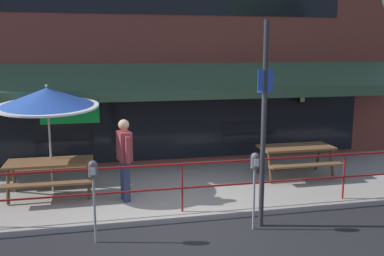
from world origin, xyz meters
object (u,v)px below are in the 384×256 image
parking_meter_near (93,177)px  parking_meter_far (255,168)px  patio_umbrella_left (47,98)px  picnic_table_left (50,168)px  street_sign_pole (264,124)px  pedestrian_walking (125,156)px  picnic_table_centre (296,153)px

parking_meter_near → parking_meter_far: same height
patio_umbrella_left → parking_meter_far: bearing=-35.6°
picnic_table_left → street_sign_pole: (3.90, -2.27, 1.20)m
patio_umbrella_left → parking_meter_near: (0.93, -2.59, -1.03)m
picnic_table_left → patio_umbrella_left: size_ratio=0.76×
pedestrian_walking → parking_meter_near: bearing=-109.9°
patio_umbrella_left → street_sign_pole: 4.66m
parking_meter_far → street_sign_pole: street_sign_pole is taller
picnic_table_centre → pedestrian_walking: bearing=-168.9°
picnic_table_left → parking_meter_far: bearing=-32.8°
picnic_table_centre → patio_umbrella_left: 5.94m
picnic_table_centre → street_sign_pole: 3.31m
parking_meter_far → street_sign_pole: size_ratio=0.38×
picnic_table_centre → patio_umbrella_left: bearing=179.3°
patio_umbrella_left → parking_meter_near: size_ratio=1.67×
parking_meter_near → parking_meter_far: 2.77m
patio_umbrella_left → pedestrian_walking: size_ratio=1.39×
picnic_table_centre → parking_meter_near: parking_meter_near is taller
parking_meter_near → picnic_table_left: bearing=111.9°
picnic_table_left → parking_meter_near: (0.93, -2.32, 0.44)m
parking_meter_near → parking_meter_far: size_ratio=1.00×
parking_meter_near → parking_meter_far: (2.77, -0.06, 0.00)m
pedestrian_walking → parking_meter_near: pedestrian_walking is taller
patio_umbrella_left → picnic_table_left: bearing=-90.0°
picnic_table_centre → street_sign_pole: size_ratio=0.49×
patio_umbrella_left → street_sign_pole: size_ratio=0.64×
pedestrian_walking → street_sign_pole: bearing=-34.8°
picnic_table_centre → parking_meter_near: (-4.83, -2.52, 0.44)m
picnic_table_left → street_sign_pole: bearing=-30.2°
picnic_table_left → pedestrian_walking: 1.70m
picnic_table_centre → parking_meter_near: bearing=-152.4°
picnic_table_centre → parking_meter_near: size_ratio=1.27×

